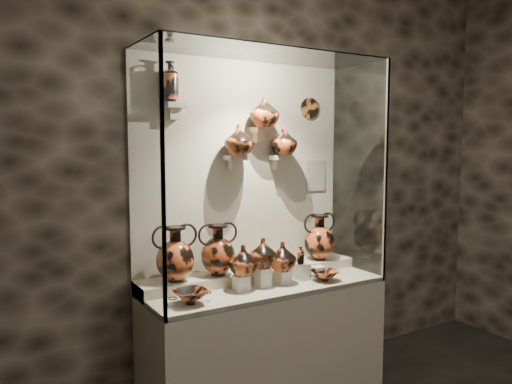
% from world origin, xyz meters
% --- Properties ---
extents(wall_back, '(5.00, 0.02, 3.20)m').
position_xyz_m(wall_back, '(0.00, 2.50, 1.60)').
color(wall_back, black).
rests_on(wall_back, ground).
extents(plinth, '(1.70, 0.60, 0.80)m').
position_xyz_m(plinth, '(0.00, 2.18, 0.40)').
color(plinth, beige).
rests_on(plinth, floor).
extents(front_tier, '(1.68, 0.58, 0.03)m').
position_xyz_m(front_tier, '(0.00, 2.18, 0.82)').
color(front_tier, beige).
rests_on(front_tier, plinth).
extents(rear_tier, '(1.70, 0.25, 0.10)m').
position_xyz_m(rear_tier, '(0.00, 2.35, 0.85)').
color(rear_tier, beige).
rests_on(rear_tier, plinth).
extents(back_panel, '(1.70, 0.03, 1.60)m').
position_xyz_m(back_panel, '(0.00, 2.50, 1.60)').
color(back_panel, beige).
rests_on(back_panel, plinth).
extents(glass_front, '(1.70, 0.01, 1.60)m').
position_xyz_m(glass_front, '(0.00, 1.88, 1.60)').
color(glass_front, white).
rests_on(glass_front, plinth).
extents(glass_left, '(0.01, 0.60, 1.60)m').
position_xyz_m(glass_left, '(-0.85, 2.18, 1.60)').
color(glass_left, white).
rests_on(glass_left, plinth).
extents(glass_right, '(0.01, 0.60, 1.60)m').
position_xyz_m(glass_right, '(0.85, 2.18, 1.60)').
color(glass_right, white).
rests_on(glass_right, plinth).
extents(glass_top, '(1.70, 0.60, 0.01)m').
position_xyz_m(glass_top, '(0.00, 2.18, 2.40)').
color(glass_top, white).
rests_on(glass_top, back_panel).
extents(frame_post_left, '(0.02, 0.02, 1.60)m').
position_xyz_m(frame_post_left, '(-0.84, 1.89, 1.60)').
color(frame_post_left, gray).
rests_on(frame_post_left, plinth).
extents(frame_post_right, '(0.02, 0.02, 1.60)m').
position_xyz_m(frame_post_right, '(0.84, 1.89, 1.60)').
color(frame_post_right, gray).
rests_on(frame_post_right, plinth).
extents(pedestal_a, '(0.09, 0.09, 0.10)m').
position_xyz_m(pedestal_a, '(-0.22, 2.13, 0.88)').
color(pedestal_a, silver).
rests_on(pedestal_a, front_tier).
extents(pedestal_b, '(0.09, 0.09, 0.13)m').
position_xyz_m(pedestal_b, '(-0.05, 2.13, 0.90)').
color(pedestal_b, silver).
rests_on(pedestal_b, front_tier).
extents(pedestal_c, '(0.09, 0.09, 0.09)m').
position_xyz_m(pedestal_c, '(0.12, 2.13, 0.88)').
color(pedestal_c, silver).
rests_on(pedestal_c, front_tier).
extents(pedestal_d, '(0.09, 0.09, 0.12)m').
position_xyz_m(pedestal_d, '(0.28, 2.13, 0.89)').
color(pedestal_d, silver).
rests_on(pedestal_d, front_tier).
extents(pedestal_e, '(0.09, 0.09, 0.08)m').
position_xyz_m(pedestal_e, '(0.42, 2.13, 0.87)').
color(pedestal_e, silver).
rests_on(pedestal_e, front_tier).
extents(bracket_ul, '(0.14, 0.12, 0.04)m').
position_xyz_m(bracket_ul, '(-0.55, 2.42, 2.05)').
color(bracket_ul, beige).
rests_on(bracket_ul, back_panel).
extents(bracket_ca, '(0.14, 0.12, 0.04)m').
position_xyz_m(bracket_ca, '(-0.10, 2.42, 1.70)').
color(bracket_ca, beige).
rests_on(bracket_ca, back_panel).
extents(bracket_cb, '(0.10, 0.12, 0.04)m').
position_xyz_m(bracket_cb, '(0.10, 2.42, 1.90)').
color(bracket_cb, beige).
rests_on(bracket_cb, back_panel).
extents(bracket_cc, '(0.14, 0.12, 0.04)m').
position_xyz_m(bracket_cc, '(0.28, 2.42, 1.70)').
color(bracket_cc, beige).
rests_on(bracket_cc, back_panel).
extents(amphora_left, '(0.38, 0.38, 0.37)m').
position_xyz_m(amphora_left, '(-0.60, 2.32, 1.08)').
color(amphora_left, '#D25728').
rests_on(amphora_left, rear_tier).
extents(amphora_mid, '(0.35, 0.35, 0.35)m').
position_xyz_m(amphora_mid, '(-0.29, 2.32, 1.08)').
color(amphora_mid, '#B0461F').
rests_on(amphora_mid, rear_tier).
extents(amphora_right, '(0.37, 0.37, 0.36)m').
position_xyz_m(amphora_right, '(0.59, 2.33, 1.08)').
color(amphora_right, '#D25728').
rests_on(amphora_right, rear_tier).
extents(jug_a, '(0.20, 0.20, 0.20)m').
position_xyz_m(jug_a, '(-0.20, 2.13, 1.03)').
color(jug_a, '#D25728').
rests_on(jug_a, pedestal_a).
extents(jug_b, '(0.26, 0.26, 0.20)m').
position_xyz_m(jug_b, '(-0.04, 2.14, 1.06)').
color(jug_b, '#B0461F').
rests_on(jug_b, pedestal_b).
extents(jug_c, '(0.25, 0.25, 0.20)m').
position_xyz_m(jug_c, '(0.10, 2.12, 1.02)').
color(jug_c, '#D25728').
rests_on(jug_c, pedestal_c).
extents(lekythos_small, '(0.08, 0.08, 0.14)m').
position_xyz_m(lekythos_small, '(0.25, 2.11, 1.02)').
color(lekythos_small, '#B0461F').
rests_on(lekythos_small, pedestal_d).
extents(kylix_left, '(0.32, 0.29, 0.11)m').
position_xyz_m(kylix_left, '(-0.62, 2.04, 0.88)').
color(kylix_left, '#B0461F').
rests_on(kylix_left, front_tier).
extents(kylix_right, '(0.27, 0.24, 0.10)m').
position_xyz_m(kylix_right, '(0.40, 2.02, 0.88)').
color(kylix_right, '#D25728').
rests_on(kylix_right, front_tier).
extents(lekythos_tall, '(0.14, 0.14, 0.30)m').
position_xyz_m(lekythos_tall, '(-0.59, 2.41, 2.22)').
color(lekythos_tall, '#D25728').
rests_on(lekythos_tall, bracket_ul).
extents(ovoid_vase_a, '(0.27, 0.27, 0.22)m').
position_xyz_m(ovoid_vase_a, '(-0.10, 2.37, 1.83)').
color(ovoid_vase_a, '#B0461F').
rests_on(ovoid_vase_a, bracket_ca).
extents(ovoid_vase_b, '(0.26, 0.26, 0.22)m').
position_xyz_m(ovoid_vase_b, '(0.11, 2.36, 2.03)').
color(ovoid_vase_b, '#B0461F').
rests_on(ovoid_vase_b, bracket_cb).
extents(ovoid_vase_c, '(0.24, 0.24, 0.21)m').
position_xyz_m(ovoid_vase_c, '(0.28, 2.37, 1.82)').
color(ovoid_vase_c, '#B0461F').
rests_on(ovoid_vase_c, bracket_cc).
extents(wall_plate, '(0.17, 0.02, 0.17)m').
position_xyz_m(wall_plate, '(0.59, 2.47, 2.07)').
color(wall_plate, '#A55520').
rests_on(wall_plate, back_panel).
extents(info_placard, '(0.18, 0.01, 0.24)m').
position_xyz_m(info_placard, '(0.66, 2.47, 1.55)').
color(info_placard, beige).
rests_on(info_placard, back_panel).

